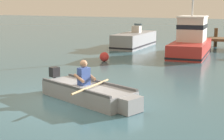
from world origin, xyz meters
TOP-DOWN VIEW (x-y plane):
  - ground_plane at (0.00, 0.00)m, footprint 120.00×120.00m
  - rowboat_with_person at (0.43, 0.40)m, footprint 3.64×2.28m
  - moored_boat_grey at (-3.38, 12.90)m, footprint 1.72×4.76m
  - moored_boat_red at (0.84, 10.98)m, footprint 2.30×5.07m
  - mooring_buoy at (-2.45, 6.82)m, footprint 0.47×0.47m

SIDE VIEW (x-z plane):
  - ground_plane at x=0.00m, z-range 0.00..0.00m
  - mooring_buoy at x=-2.45m, z-range 0.00..0.47m
  - rowboat_with_person at x=0.43m, z-range -0.34..0.85m
  - moored_boat_grey at x=-3.38m, z-range -0.31..1.21m
  - moored_boat_red at x=0.84m, z-range -1.11..2.69m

